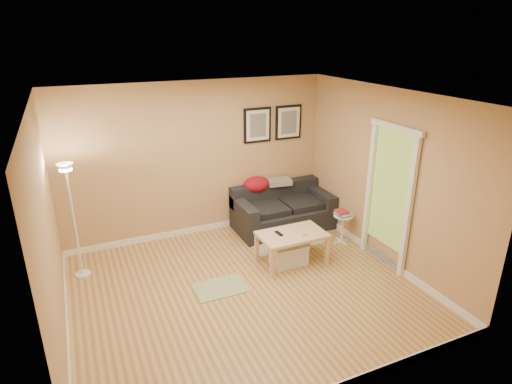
# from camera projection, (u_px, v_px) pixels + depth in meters

# --- Properties ---
(floor) EXTENTS (4.50, 4.50, 0.00)m
(floor) POSITION_uv_depth(u_px,v_px,m) (245.00, 289.00, 5.86)
(floor) COLOR tan
(floor) RESTS_ON ground
(ceiling) EXTENTS (4.50, 4.50, 0.00)m
(ceiling) POSITION_uv_depth(u_px,v_px,m) (243.00, 98.00, 4.93)
(ceiling) COLOR white
(ceiling) RESTS_ON wall_back
(wall_back) EXTENTS (4.50, 0.00, 4.50)m
(wall_back) POSITION_uv_depth(u_px,v_px,m) (198.00, 160.00, 7.10)
(wall_back) COLOR tan
(wall_back) RESTS_ON ground
(wall_front) EXTENTS (4.50, 0.00, 4.50)m
(wall_front) POSITION_uv_depth(u_px,v_px,m) (333.00, 282.00, 3.69)
(wall_front) COLOR tan
(wall_front) RESTS_ON ground
(wall_left) EXTENTS (0.00, 4.00, 4.00)m
(wall_left) POSITION_uv_depth(u_px,v_px,m) (48.00, 235.00, 4.54)
(wall_left) COLOR tan
(wall_left) RESTS_ON ground
(wall_right) EXTENTS (0.00, 4.00, 4.00)m
(wall_right) POSITION_uv_depth(u_px,v_px,m) (386.00, 178.00, 6.26)
(wall_right) COLOR tan
(wall_right) RESTS_ON ground
(baseboard_back) EXTENTS (4.50, 0.02, 0.10)m
(baseboard_back) POSITION_uv_depth(u_px,v_px,m) (201.00, 228.00, 7.54)
(baseboard_back) COLOR white
(baseboard_back) RESTS_ON ground
(baseboard_left) EXTENTS (0.02, 4.00, 0.10)m
(baseboard_left) POSITION_uv_depth(u_px,v_px,m) (68.00, 331.00, 4.99)
(baseboard_left) COLOR white
(baseboard_left) RESTS_ON ground
(baseboard_right) EXTENTS (0.02, 4.00, 0.10)m
(baseboard_right) POSITION_uv_depth(u_px,v_px,m) (376.00, 253.00, 6.70)
(baseboard_right) COLOR white
(baseboard_right) RESTS_ON ground
(sofa) EXTENTS (1.70, 0.90, 0.75)m
(sofa) POSITION_uv_depth(u_px,v_px,m) (283.00, 208.00, 7.56)
(sofa) COLOR black
(sofa) RESTS_ON ground
(red_throw) EXTENTS (0.48, 0.36, 0.28)m
(red_throw) POSITION_uv_depth(u_px,v_px,m) (256.00, 184.00, 7.56)
(red_throw) COLOR maroon
(red_throw) RESTS_ON sofa
(plaid_throw) EXTENTS (0.45, 0.32, 0.10)m
(plaid_throw) POSITION_uv_depth(u_px,v_px,m) (279.00, 182.00, 7.66)
(plaid_throw) COLOR tan
(plaid_throw) RESTS_ON sofa
(framed_print_left) EXTENTS (0.50, 0.04, 0.60)m
(framed_print_left) POSITION_uv_depth(u_px,v_px,m) (257.00, 125.00, 7.32)
(framed_print_left) COLOR black
(framed_print_left) RESTS_ON wall_back
(framed_print_right) EXTENTS (0.50, 0.04, 0.60)m
(framed_print_right) POSITION_uv_depth(u_px,v_px,m) (288.00, 122.00, 7.54)
(framed_print_right) COLOR black
(framed_print_right) RESTS_ON wall_back
(area_rug) EXTENTS (1.25, 0.85, 0.01)m
(area_rug) POSITION_uv_depth(u_px,v_px,m) (284.00, 238.00, 7.29)
(area_rug) COLOR beige
(area_rug) RESTS_ON ground
(green_runner) EXTENTS (0.70, 0.50, 0.01)m
(green_runner) POSITION_uv_depth(u_px,v_px,m) (220.00, 288.00, 5.90)
(green_runner) COLOR #668C4C
(green_runner) RESTS_ON ground
(coffee_table) EXTENTS (1.08, 0.77, 0.50)m
(coffee_table) POSITION_uv_depth(u_px,v_px,m) (292.00, 248.00, 6.45)
(coffee_table) COLOR #E2BC8A
(coffee_table) RESTS_ON ground
(remote_control) EXTENTS (0.07, 0.16, 0.02)m
(remote_control) POSITION_uv_depth(u_px,v_px,m) (279.00, 233.00, 6.34)
(remote_control) COLOR black
(remote_control) RESTS_ON coffee_table
(tape_roll) EXTENTS (0.07, 0.07, 0.03)m
(tape_roll) POSITION_uv_depth(u_px,v_px,m) (304.00, 234.00, 6.30)
(tape_roll) COLOR yellow
(tape_roll) RESTS_ON coffee_table
(storage_bin) EXTENTS (0.53, 0.39, 0.33)m
(storage_bin) POSITION_uv_depth(u_px,v_px,m) (288.00, 253.00, 6.47)
(storage_bin) COLOR white
(storage_bin) RESTS_ON ground
(side_table) EXTENTS (0.32, 0.32, 0.49)m
(side_table) POSITION_uv_depth(u_px,v_px,m) (342.00, 229.00, 7.08)
(side_table) COLOR white
(side_table) RESTS_ON ground
(book_stack) EXTENTS (0.24, 0.29, 0.08)m
(book_stack) POSITION_uv_depth(u_px,v_px,m) (342.00, 213.00, 6.99)
(book_stack) COLOR teal
(book_stack) RESTS_ON side_table
(floor_lamp) EXTENTS (0.22, 0.22, 1.69)m
(floor_lamp) POSITION_uv_depth(u_px,v_px,m) (75.00, 225.00, 5.93)
(floor_lamp) COLOR white
(floor_lamp) RESTS_ON ground
(doorway) EXTENTS (0.12, 1.01, 2.13)m
(doorway) POSITION_uv_depth(u_px,v_px,m) (388.00, 199.00, 6.21)
(doorway) COLOR white
(doorway) RESTS_ON ground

